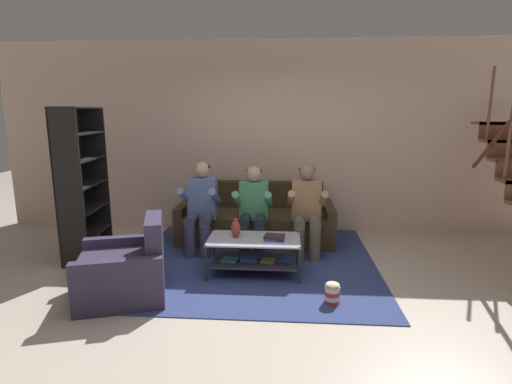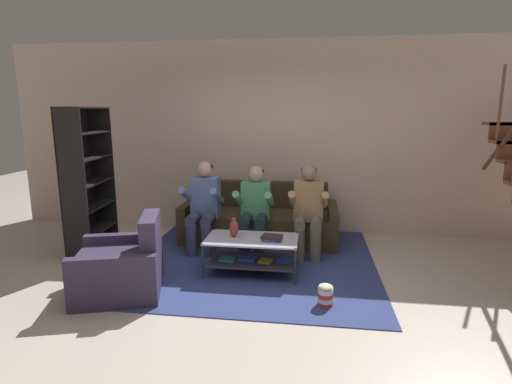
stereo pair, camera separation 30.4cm
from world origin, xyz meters
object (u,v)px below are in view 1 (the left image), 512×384
object	(u,v)px
vase	(236,228)
armchair	(126,271)
couch	(256,221)
coffee_table	(254,250)
book_stack	(274,237)
bookshelf	(80,196)
person_seated_middle	(253,206)
person_seated_left	(201,204)
person_seated_right	(307,206)
popcorn_tub	(332,293)

from	to	relation	value
vase	armchair	distance (m)	1.29
vase	armchair	xyz separation A→B (m)	(-1.04, -0.72, -0.26)
couch	coffee_table	xyz separation A→B (m)	(0.07, -1.23, -0.00)
book_stack	bookshelf	size ratio (longest dim) A/B	0.13
person_seated_middle	vase	xyz separation A→B (m)	(-0.15, -0.68, -0.10)
coffee_table	bookshelf	bearing A→B (deg)	170.93
coffee_table	person_seated_left	bearing A→B (deg)	136.87
couch	coffee_table	distance (m)	1.23
person_seated_right	bookshelf	xyz separation A→B (m)	(-2.87, -0.36, 0.17)
person_seated_right	vase	distance (m)	1.09
book_stack	armchair	size ratio (longest dim) A/B	0.24
person_seated_middle	book_stack	xyz separation A→B (m)	(0.30, -0.74, -0.18)
coffee_table	bookshelf	size ratio (longest dim) A/B	0.55
person_seated_left	popcorn_tub	bearing A→B (deg)	-41.89
person_seated_left	person_seated_right	xyz separation A→B (m)	(1.40, -0.00, -0.01)
book_stack	armchair	xyz separation A→B (m)	(-1.49, -0.66, -0.18)
person_seated_middle	coffee_table	distance (m)	0.80
coffee_table	vase	xyz separation A→B (m)	(-0.22, 0.03, 0.25)
person_seated_right	coffee_table	distance (m)	1.02
person_seated_left	vase	world-z (taller)	person_seated_left
person_seated_right	vase	xyz separation A→B (m)	(-0.85, -0.68, -0.12)
bookshelf	armchair	distance (m)	1.53
person_seated_left	popcorn_tub	size ratio (longest dim) A/B	5.35
person_seated_left	coffee_table	xyz separation A→B (m)	(0.76, -0.72, -0.38)
coffee_table	vase	world-z (taller)	vase
bookshelf	person_seated_left	bearing A→B (deg)	13.71
armchair	person_seated_right	bearing A→B (deg)	36.53
person_seated_middle	vase	size ratio (longest dim) A/B	5.12
person_seated_middle	book_stack	distance (m)	0.82
book_stack	couch	bearing A→B (deg)	103.33
popcorn_tub	vase	bearing A→B (deg)	144.54
book_stack	bookshelf	xyz separation A→B (m)	(-2.47, 0.39, 0.36)
person_seated_right	bookshelf	bearing A→B (deg)	-172.90
person_seated_left	coffee_table	bearing A→B (deg)	-43.13
vase	person_seated_middle	bearing A→B (deg)	77.21
person_seated_left	book_stack	world-z (taller)	person_seated_left
coffee_table	armchair	xyz separation A→B (m)	(-1.26, -0.69, -0.00)
vase	popcorn_tub	distance (m)	1.34
person_seated_left	bookshelf	bearing A→B (deg)	-166.29
person_seated_left	coffee_table	distance (m)	1.11
popcorn_tub	book_stack	bearing A→B (deg)	131.01
vase	bookshelf	size ratio (longest dim) A/B	0.12
person_seated_right	coffee_table	world-z (taller)	person_seated_right
coffee_table	vase	size ratio (longest dim) A/B	4.72
person_seated_middle	bookshelf	distance (m)	2.20
vase	armchair	bearing A→B (deg)	-145.24
couch	person_seated_middle	bearing A→B (deg)	-90.00
couch	bookshelf	xyz separation A→B (m)	(-2.17, -0.87, 0.53)
couch	armchair	distance (m)	2.26
person_seated_left	armchair	bearing A→B (deg)	-109.41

